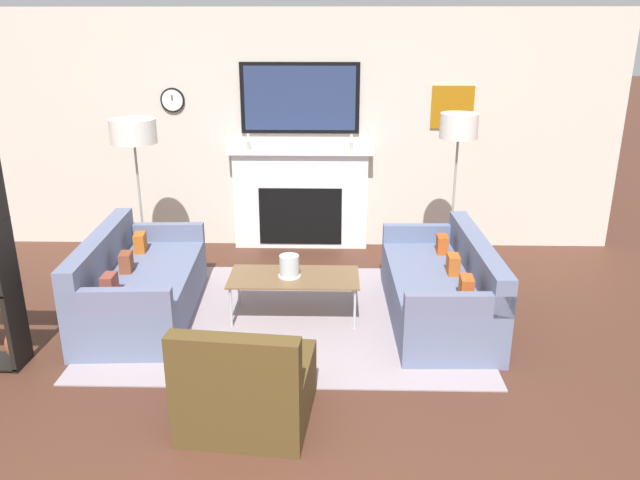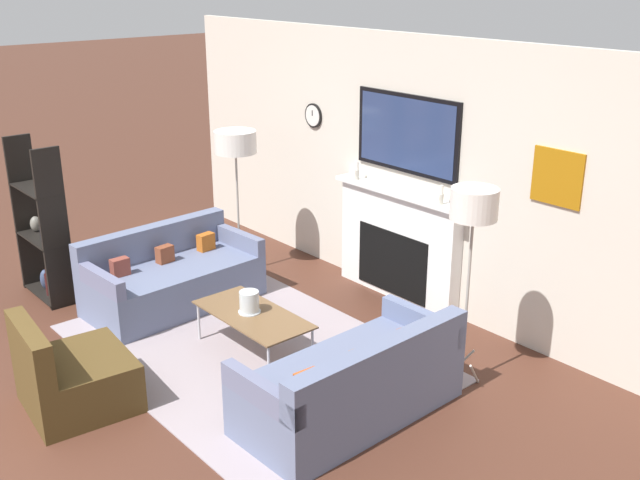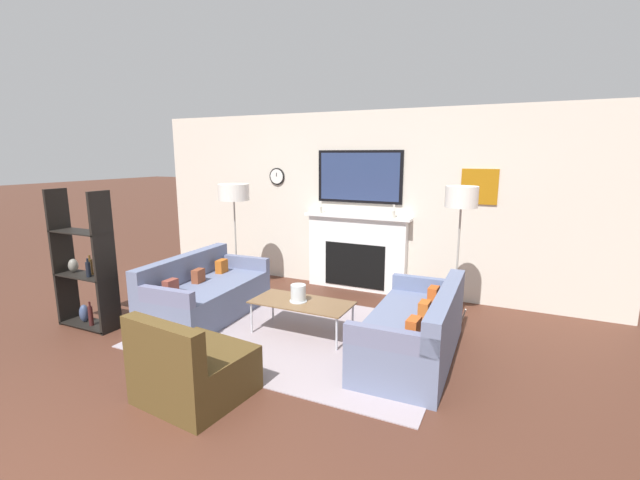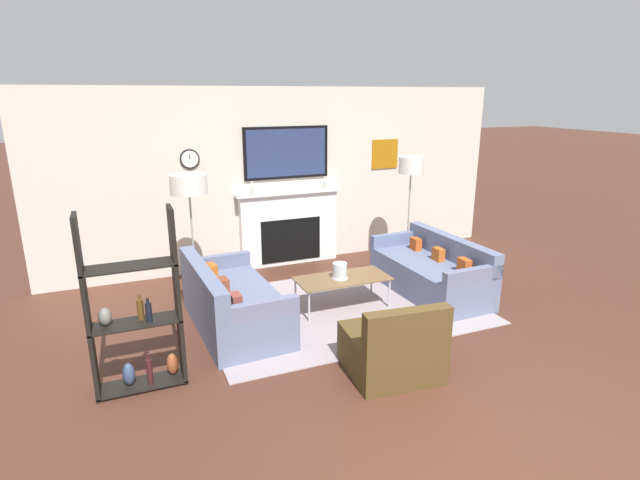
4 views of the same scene
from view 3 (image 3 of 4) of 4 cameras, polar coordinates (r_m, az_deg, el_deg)
The scene contains 10 objects.
fireplace_wall at distance 6.58m, azimuth 5.29°, elevation 3.97°, with size 7.29×0.28×2.70m.
area_rug at distance 5.13m, azimuth -2.93°, elevation -12.35°, with size 3.34×2.37×0.01m.
couch_left at distance 5.76m, azimuth -15.10°, elevation -7.08°, with size 0.96×1.77×0.78m.
couch_right at distance 4.58m, azimuth 12.54°, elevation -11.85°, with size 0.87×1.80×0.75m.
armchair at distance 3.95m, azimuth -16.66°, elevation -16.31°, with size 0.89×0.87×0.78m.
coffee_table at distance 4.99m, azimuth -2.45°, elevation -8.49°, with size 1.16×0.55×0.40m.
hurricane_candle at distance 4.97m, azimuth -2.93°, elevation -7.22°, with size 0.20×0.20×0.20m.
floor_lamp_left at distance 6.45m, azimuth -11.43°, elevation 6.10°, with size 0.46×0.46×1.65m.
floor_lamp_right at distance 5.21m, azimuth 18.34°, elevation 5.15°, with size 0.37×0.37×1.71m.
shelf_unit at distance 5.84m, azimuth -28.87°, elevation -3.52°, with size 0.79×0.28×1.67m.
Camera 3 is at (2.24, -0.99, 2.06)m, focal length 24.00 mm.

